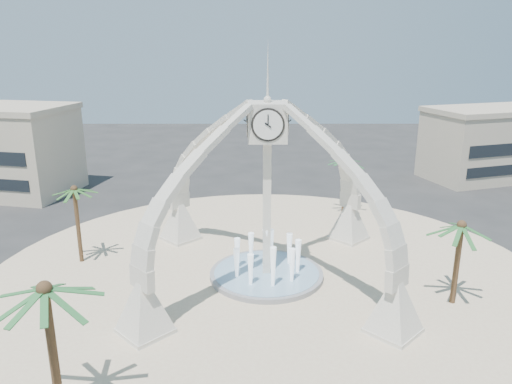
{
  "coord_description": "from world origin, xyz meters",
  "views": [
    {
      "loc": [
        -0.79,
        -32.09,
        15.93
      ],
      "look_at": [
        -0.74,
        2.0,
        5.71
      ],
      "focal_mm": 35.0,
      "sensor_mm": 36.0,
      "label": 1
    }
  ],
  "objects_px": {
    "palm_south": "(45,291)",
    "palm_east": "(462,226)",
    "palm_north": "(346,160)",
    "fountain": "(266,274)",
    "clock_tower": "(267,189)",
    "palm_west": "(74,190)"
  },
  "relations": [
    {
      "from": "palm_west",
      "to": "palm_south",
      "type": "height_order",
      "value": "palm_south"
    },
    {
      "from": "fountain",
      "to": "palm_south",
      "type": "xyz_separation_m",
      "value": [
        -9.45,
        -13.66,
        5.89
      ]
    },
    {
      "from": "palm_east",
      "to": "palm_south",
      "type": "xyz_separation_m",
      "value": [
        -21.22,
        -9.99,
        0.95
      ]
    },
    {
      "from": "palm_east",
      "to": "palm_north",
      "type": "xyz_separation_m",
      "value": [
        -4.08,
        17.07,
        0.17
      ]
    },
    {
      "from": "fountain",
      "to": "palm_north",
      "type": "height_order",
      "value": "palm_north"
    },
    {
      "from": "palm_east",
      "to": "palm_west",
      "type": "relative_size",
      "value": 0.94
    },
    {
      "from": "clock_tower",
      "to": "palm_east",
      "type": "relative_size",
      "value": 2.99
    },
    {
      "from": "palm_east",
      "to": "palm_west",
      "type": "height_order",
      "value": "palm_west"
    },
    {
      "from": "fountain",
      "to": "palm_south",
      "type": "relative_size",
      "value": 1.13
    },
    {
      "from": "palm_south",
      "to": "palm_east",
      "type": "bearing_deg",
      "value": 25.21
    },
    {
      "from": "palm_south",
      "to": "clock_tower",
      "type": "bearing_deg",
      "value": 55.33
    },
    {
      "from": "palm_north",
      "to": "fountain",
      "type": "bearing_deg",
      "value": -119.85
    },
    {
      "from": "clock_tower",
      "to": "fountain",
      "type": "bearing_deg",
      "value": 90.0
    },
    {
      "from": "clock_tower",
      "to": "palm_north",
      "type": "distance_m",
      "value": 15.48
    },
    {
      "from": "clock_tower",
      "to": "palm_west",
      "type": "relative_size",
      "value": 2.81
    },
    {
      "from": "palm_east",
      "to": "palm_west",
      "type": "xyz_separation_m",
      "value": [
        -25.74,
        6.32,
        0.43
      ]
    },
    {
      "from": "clock_tower",
      "to": "palm_south",
      "type": "height_order",
      "value": "clock_tower"
    },
    {
      "from": "palm_south",
      "to": "palm_north",
      "type": "bearing_deg",
      "value": 57.65
    },
    {
      "from": "clock_tower",
      "to": "palm_west",
      "type": "xyz_separation_m",
      "value": [
        -13.96,
        2.64,
        -0.84
      ]
    },
    {
      "from": "clock_tower",
      "to": "palm_south",
      "type": "relative_size",
      "value": 2.54
    },
    {
      "from": "clock_tower",
      "to": "fountain",
      "type": "height_order",
      "value": "clock_tower"
    },
    {
      "from": "clock_tower",
      "to": "palm_south",
      "type": "bearing_deg",
      "value": -124.67
    }
  ]
}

